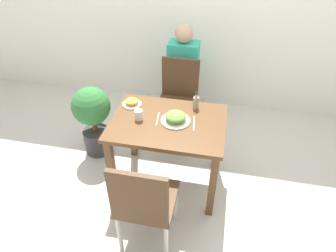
% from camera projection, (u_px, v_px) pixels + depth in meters
% --- Properties ---
extents(ground_plane, '(16.00, 16.00, 0.00)m').
position_uv_depth(ground_plane, '(168.00, 180.00, 2.95)').
color(ground_plane, beige).
extents(wall_back, '(8.00, 0.05, 2.60)m').
position_uv_depth(wall_back, '(196.00, 0.00, 3.36)').
color(wall_back, white).
rests_on(wall_back, ground_plane).
extents(dining_table, '(0.96, 0.71, 0.72)m').
position_uv_depth(dining_table, '(168.00, 133.00, 2.59)').
color(dining_table, brown).
rests_on(dining_table, ground_plane).
extents(chair_near, '(0.42, 0.42, 0.90)m').
position_uv_depth(chair_near, '(144.00, 201.00, 2.11)').
color(chair_near, '#4C331E').
rests_on(chair_near, ground_plane).
extents(chair_far, '(0.42, 0.42, 0.90)m').
position_uv_depth(chair_far, '(178.00, 97.00, 3.23)').
color(chair_far, '#4C331E').
rests_on(chair_far, ground_plane).
extents(food_plate, '(0.25, 0.25, 0.09)m').
position_uv_depth(food_plate, '(176.00, 118.00, 2.49)').
color(food_plate, beige).
rests_on(food_plate, dining_table).
extents(side_plate, '(0.17, 0.17, 0.06)m').
position_uv_depth(side_plate, '(132.00, 102.00, 2.70)').
color(side_plate, beige).
rests_on(side_plate, dining_table).
extents(drink_cup, '(0.07, 0.07, 0.09)m').
position_uv_depth(drink_cup, '(139.00, 115.00, 2.51)').
color(drink_cup, silver).
rests_on(drink_cup, dining_table).
extents(sauce_bottle, '(0.05, 0.05, 0.17)m').
position_uv_depth(sauce_bottle, '(196.00, 102.00, 2.63)').
color(sauce_bottle, gray).
rests_on(sauce_bottle, dining_table).
extents(fork_utensil, '(0.03, 0.19, 0.00)m').
position_uv_depth(fork_utensil, '(158.00, 119.00, 2.54)').
color(fork_utensil, silver).
rests_on(fork_utensil, dining_table).
extents(spoon_utensil, '(0.03, 0.20, 0.00)m').
position_uv_depth(spoon_utensil, '(194.00, 123.00, 2.49)').
color(spoon_utensil, silver).
rests_on(spoon_utensil, dining_table).
extents(potted_plant_left, '(0.39, 0.39, 0.77)m').
position_uv_depth(potted_plant_left, '(93.00, 116.00, 3.02)').
color(potted_plant_left, '#333333').
rests_on(potted_plant_left, ground_plane).
extents(person_figure, '(0.34, 0.22, 1.17)m').
position_uv_depth(person_figure, '(183.00, 75.00, 3.47)').
color(person_figure, '#2D3347').
rests_on(person_figure, ground_plane).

